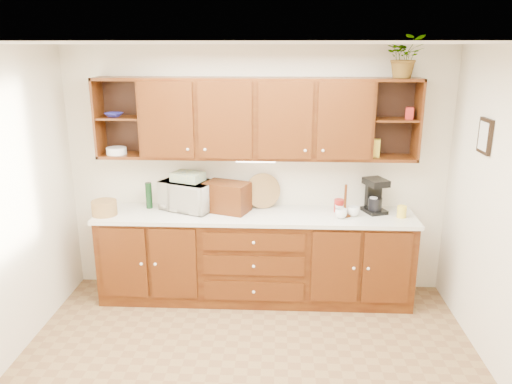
# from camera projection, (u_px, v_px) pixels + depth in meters

# --- Properties ---
(floor) EXTENTS (4.00, 4.00, 0.00)m
(floor) POSITION_uv_depth(u_px,v_px,m) (246.00, 383.00, 3.97)
(floor) COLOR olive
(floor) RESTS_ON ground
(ceiling) EXTENTS (4.00, 4.00, 0.00)m
(ceiling) POSITION_uv_depth(u_px,v_px,m) (244.00, 43.00, 3.24)
(ceiling) COLOR white
(ceiling) RESTS_ON back_wall
(back_wall) EXTENTS (4.00, 0.00, 4.00)m
(back_wall) POSITION_uv_depth(u_px,v_px,m) (257.00, 172.00, 5.28)
(back_wall) COLOR #EFE5C9
(back_wall) RESTS_ON floor
(base_cabinets) EXTENTS (3.20, 0.60, 0.90)m
(base_cabinets) POSITION_uv_depth(u_px,v_px,m) (255.00, 257.00, 5.23)
(base_cabinets) COLOR #341205
(base_cabinets) RESTS_ON floor
(countertop) EXTENTS (3.24, 0.64, 0.04)m
(countertop) POSITION_uv_depth(u_px,v_px,m) (255.00, 215.00, 5.09)
(countertop) COLOR silver
(countertop) RESTS_ON base_cabinets
(upper_cabinets) EXTENTS (3.20, 0.33, 0.80)m
(upper_cabinets) POSITION_uv_depth(u_px,v_px,m) (257.00, 118.00, 4.96)
(upper_cabinets) COLOR #341205
(upper_cabinets) RESTS_ON back_wall
(undercabinet_light) EXTENTS (0.40, 0.05, 0.02)m
(undercabinet_light) POSITION_uv_depth(u_px,v_px,m) (256.00, 161.00, 5.03)
(undercabinet_light) COLOR white
(undercabinet_light) RESTS_ON upper_cabinets
(framed_picture) EXTENTS (0.03, 0.24, 0.30)m
(framed_picture) POSITION_uv_depth(u_px,v_px,m) (485.00, 136.00, 4.22)
(framed_picture) COLOR black
(framed_picture) RESTS_ON right_wall
(wicker_basket) EXTENTS (0.30, 0.30, 0.15)m
(wicker_basket) POSITION_uv_depth(u_px,v_px,m) (104.00, 208.00, 5.03)
(wicker_basket) COLOR olive
(wicker_basket) RESTS_ON countertop
(microwave) EXTENTS (0.65, 0.56, 0.30)m
(microwave) POSITION_uv_depth(u_px,v_px,m) (189.00, 195.00, 5.19)
(microwave) COLOR silver
(microwave) RESTS_ON countertop
(towel_stack) EXTENTS (0.36, 0.32, 0.09)m
(towel_stack) POSITION_uv_depth(u_px,v_px,m) (188.00, 177.00, 5.14)
(towel_stack) COLOR #DED568
(towel_stack) RESTS_ON microwave
(wine_bottle) EXTENTS (0.08, 0.08, 0.27)m
(wine_bottle) POSITION_uv_depth(u_px,v_px,m) (149.00, 195.00, 5.23)
(wine_bottle) COLOR black
(wine_bottle) RESTS_ON countertop
(woven_tray) EXTENTS (0.38, 0.19, 0.37)m
(woven_tray) POSITION_uv_depth(u_px,v_px,m) (263.00, 207.00, 5.28)
(woven_tray) COLOR olive
(woven_tray) RESTS_ON countertop
(bread_box) EXTENTS (0.51, 0.41, 0.31)m
(bread_box) POSITION_uv_depth(u_px,v_px,m) (227.00, 197.00, 5.12)
(bread_box) COLOR #341205
(bread_box) RESTS_ON countertop
(mug_tree) EXTENTS (0.25, 0.27, 0.32)m
(mug_tree) POSITION_uv_depth(u_px,v_px,m) (345.00, 211.00, 5.01)
(mug_tree) COLOR #341205
(mug_tree) RESTS_ON countertop
(canister_red) EXTENTS (0.12, 0.12, 0.13)m
(canister_red) POSITION_uv_depth(u_px,v_px,m) (339.00, 206.00, 5.12)
(canister_red) COLOR #A71D18
(canister_red) RESTS_ON countertop
(canister_white) EXTENTS (0.10, 0.10, 0.17)m
(canister_white) POSITION_uv_depth(u_px,v_px,m) (373.00, 205.00, 5.08)
(canister_white) COLOR white
(canister_white) RESTS_ON countertop
(canister_yellow) EXTENTS (0.12, 0.12, 0.12)m
(canister_yellow) POSITION_uv_depth(u_px,v_px,m) (402.00, 212.00, 4.96)
(canister_yellow) COLOR yellow
(canister_yellow) RESTS_ON countertop
(coffee_maker) EXTENTS (0.26, 0.30, 0.35)m
(coffee_maker) POSITION_uv_depth(u_px,v_px,m) (375.00, 196.00, 5.10)
(coffee_maker) COLOR black
(coffee_maker) RESTS_ON countertop
(bowl_stack) EXTENTS (0.21, 0.21, 0.04)m
(bowl_stack) POSITION_uv_depth(u_px,v_px,m) (114.00, 115.00, 5.00)
(bowl_stack) COLOR navy
(bowl_stack) RESTS_ON upper_cabinets
(plate_stack) EXTENTS (0.24, 0.24, 0.07)m
(plate_stack) POSITION_uv_depth(u_px,v_px,m) (116.00, 151.00, 5.09)
(plate_stack) COLOR white
(plate_stack) RESTS_ON upper_cabinets
(pantry_box_yellow) EXTENTS (0.11, 0.10, 0.18)m
(pantry_box_yellow) POSITION_uv_depth(u_px,v_px,m) (375.00, 148.00, 4.97)
(pantry_box_yellow) COLOR yellow
(pantry_box_yellow) RESTS_ON upper_cabinets
(pantry_box_red) EXTENTS (0.09, 0.08, 0.11)m
(pantry_box_red) POSITION_uv_depth(u_px,v_px,m) (409.00, 113.00, 4.84)
(pantry_box_red) COLOR #A71D18
(pantry_box_red) RESTS_ON upper_cabinets
(potted_plant) EXTENTS (0.37, 0.32, 0.40)m
(potted_plant) POSITION_uv_depth(u_px,v_px,m) (405.00, 57.00, 4.67)
(potted_plant) COLOR #999999
(potted_plant) RESTS_ON upper_cabinets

